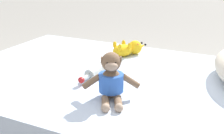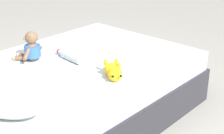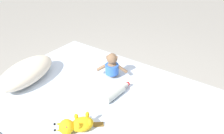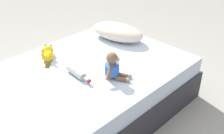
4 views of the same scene
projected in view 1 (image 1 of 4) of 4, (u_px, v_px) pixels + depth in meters
The scene contains 4 objects.
bed at pixel (112, 109), 1.77m from camera, with size 1.33×1.99×0.45m.
plush_monkey at pixel (111, 80), 1.37m from camera, with size 0.25×0.27×0.24m.
plush_yellow_creature at pixel (128, 49), 2.03m from camera, with size 0.29×0.25×0.10m.
glass_bottle at pixel (98, 70), 1.67m from camera, with size 0.29×0.08×0.07m.
Camera 1 is at (1.41, 0.67, 1.09)m, focal length 45.34 mm.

